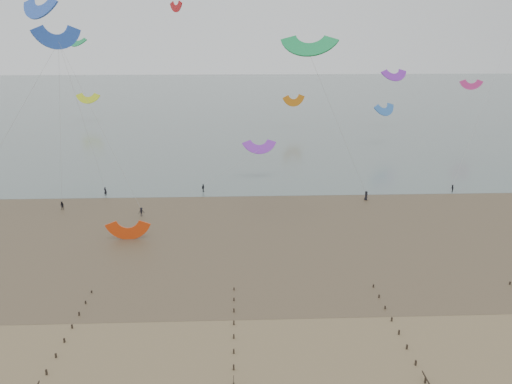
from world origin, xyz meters
TOP-DOWN VIEW (x-y plane):
  - ground at (0.00, 0.00)m, footprint 500.00×500.00m
  - sea_and_shore at (-4.08, 34.40)m, footprint 500.00×665.00m
  - kitesurfer_lead at (-21.88, 51.51)m, footprint 0.80×0.69m
  - kitesurfers at (22.90, 50.82)m, footprint 124.23×22.53m
  - grounded_kite at (-12.77, 29.13)m, footprint 6.03×4.79m
  - kites_airborne at (-2.39, 93.89)m, footprint 232.15×113.62m

SIDE VIEW (x-z plane):
  - ground at x=0.00m, z-range 0.00..0.00m
  - grounded_kite at x=-12.77m, z-range -1.61..1.61m
  - sea_and_shore at x=-4.08m, z-range -0.01..0.02m
  - kitesurfers at x=22.90m, z-range -0.07..1.78m
  - kitesurfer_lead at x=-21.88m, z-range 0.00..1.85m
  - kites_airborne at x=-2.39m, z-range 0.72..42.20m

